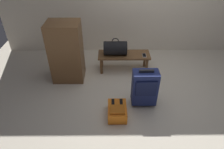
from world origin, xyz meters
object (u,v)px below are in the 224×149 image
bench (124,56)px  suitcase_upright_navy (145,87)px  backpack_orange (117,111)px  duffel_bag_black (115,48)px  cell_phone (144,55)px  side_cabinet (66,52)px

bench → suitcase_upright_navy: suitcase_upright_navy is taller
backpack_orange → duffel_bag_black: bearing=90.3°
bench → cell_phone: bearing=-8.8°
suitcase_upright_navy → side_cabinet: size_ratio=0.60×
cell_phone → suitcase_upright_navy: size_ratio=0.22×
cell_phone → duffel_bag_black: bearing=173.9°
cell_phone → side_cabinet: size_ratio=0.13×
cell_phone → backpack_orange: 1.33m
bench → backpack_orange: bench is taller
bench → duffel_bag_black: bearing=180.0°
bench → duffel_bag_black: 0.25m
duffel_bag_black → suitcase_upright_navy: size_ratio=0.66×
bench → duffel_bag_black: duffel_bag_black is taller
backpack_orange → bench: bearing=82.5°
bench → duffel_bag_black: size_ratio=2.27×
cell_phone → bench: bearing=171.2°
bench → duffel_bag_black: (-0.17, 0.00, 0.19)m
bench → suitcase_upright_navy: 1.02m
bench → side_cabinet: bearing=-166.5°
cell_phone → side_cabinet: bearing=-172.3°
duffel_bag_black → side_cabinet: size_ratio=0.40×
bench → side_cabinet: (-1.05, -0.25, 0.24)m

